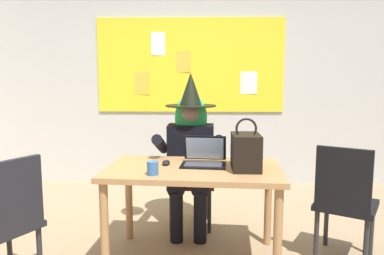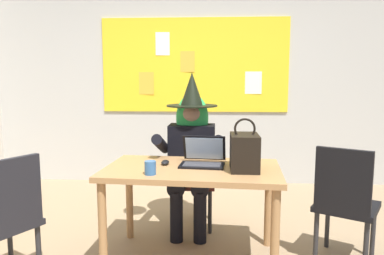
# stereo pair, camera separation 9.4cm
# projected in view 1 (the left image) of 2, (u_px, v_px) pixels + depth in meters

# --- Properties ---
(wall_back_bulletin) EXTENTS (5.37, 2.36, 2.64)m
(wall_back_bulletin) POSITION_uv_depth(u_px,v_px,m) (190.00, 82.00, 4.83)
(wall_back_bulletin) COLOR #B2B2AD
(wall_back_bulletin) RESTS_ON ground
(desk_main) EXTENTS (1.35, 0.84, 0.72)m
(desk_main) POSITION_uv_depth(u_px,v_px,m) (194.00, 179.00, 2.77)
(desk_main) COLOR #A37547
(desk_main) RESTS_ON ground
(chair_at_desk) EXTENTS (0.42, 0.42, 0.89)m
(chair_at_desk) POSITION_uv_depth(u_px,v_px,m) (191.00, 172.00, 3.52)
(chair_at_desk) COLOR #4C1E19
(chair_at_desk) RESTS_ON ground
(person_costumed) EXTENTS (0.60, 0.70, 1.43)m
(person_costumed) POSITION_uv_depth(u_px,v_px,m) (190.00, 145.00, 3.36)
(person_costumed) COLOR black
(person_costumed) RESTS_ON ground
(laptop) EXTENTS (0.36, 0.33, 0.22)m
(laptop) POSITION_uv_depth(u_px,v_px,m) (204.00, 158.00, 2.84)
(laptop) COLOR black
(laptop) RESTS_ON desk_main
(computer_mouse) EXTENTS (0.06, 0.11, 0.03)m
(computer_mouse) POSITION_uv_depth(u_px,v_px,m) (166.00, 163.00, 2.84)
(computer_mouse) COLOR black
(computer_mouse) RESTS_ON desk_main
(handbag) EXTENTS (0.20, 0.30, 0.38)m
(handbag) POSITION_uv_depth(u_px,v_px,m) (246.00, 151.00, 2.68)
(handbag) COLOR black
(handbag) RESTS_ON desk_main
(coffee_mug) EXTENTS (0.08, 0.08, 0.09)m
(coffee_mug) POSITION_uv_depth(u_px,v_px,m) (153.00, 168.00, 2.54)
(coffee_mug) COLOR #336099
(coffee_mug) RESTS_ON desk_main
(chair_spare_by_window) EXTENTS (0.57, 0.57, 0.89)m
(chair_spare_by_window) POSITION_uv_depth(u_px,v_px,m) (5.00, 218.00, 2.35)
(chair_spare_by_window) COLOR black
(chair_spare_by_window) RESTS_ON ground
(chair_extra_corner) EXTENTS (0.57, 0.57, 0.90)m
(chair_extra_corner) POSITION_uv_depth(u_px,v_px,m) (345.00, 198.00, 2.72)
(chair_extra_corner) COLOR black
(chair_extra_corner) RESTS_ON ground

